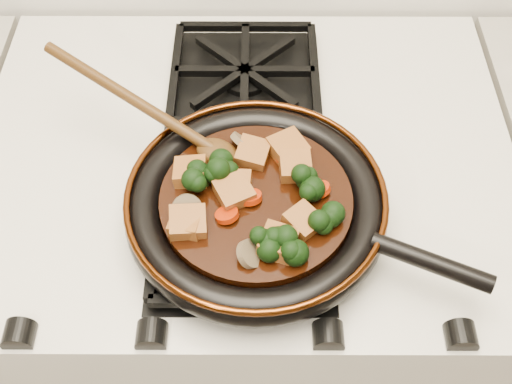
{
  "coord_description": "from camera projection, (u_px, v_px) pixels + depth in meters",
  "views": [
    {
      "loc": [
        0.02,
        1.1,
        1.58
      ],
      "look_at": [
        0.02,
        1.57,
        0.97
      ],
      "focal_mm": 45.0,
      "sensor_mm": 36.0,
      "label": 1
    }
  ],
  "objects": [
    {
      "name": "stove",
      "position": [
        247.0,
        301.0,
        1.26
      ],
      "size": [
        0.76,
        0.6,
        0.9
      ],
      "primitive_type": "cube",
      "color": "beige",
      "rests_on": "ground"
    },
    {
      "name": "burner_grate_front",
      "position": [
        242.0,
        229.0,
        0.8
      ],
      "size": [
        0.23,
        0.23,
        0.03
      ],
      "primitive_type": null,
      "color": "black",
      "rests_on": "stove"
    },
    {
      "name": "burner_grate_back",
      "position": [
        245.0,
        75.0,
        0.97
      ],
      "size": [
        0.23,
        0.23,
        0.03
      ],
      "primitive_type": null,
      "color": "black",
      "rests_on": "stove"
    },
    {
      "name": "skillet",
      "position": [
        258.0,
        205.0,
        0.79
      ],
      "size": [
        0.43,
        0.32,
        0.05
      ],
      "rotation": [
        0.0,
        0.0,
        -0.43
      ],
      "color": "black",
      "rests_on": "burner_grate_front"
    },
    {
      "name": "braising_sauce",
      "position": [
        256.0,
        202.0,
        0.78
      ],
      "size": [
        0.24,
        0.24,
        0.02
      ],
      "primitive_type": "cylinder",
      "color": "black",
      "rests_on": "skillet"
    },
    {
      "name": "tofu_cube_0",
      "position": [
        253.0,
        154.0,
        0.81
      ],
      "size": [
        0.05,
        0.05,
        0.03
      ],
      "primitive_type": "cube",
      "rotation": [
        -0.08,
        -0.09,
        2.88
      ],
      "color": "brown",
      "rests_on": "braising_sauce"
    },
    {
      "name": "tofu_cube_1",
      "position": [
        236.0,
        186.0,
        0.78
      ],
      "size": [
        0.04,
        0.04,
        0.02
      ],
      "primitive_type": "cube",
      "rotation": [
        -0.08,
        0.05,
        3.06
      ],
      "color": "brown",
      "rests_on": "braising_sauce"
    },
    {
      "name": "tofu_cube_2",
      "position": [
        234.0,
        193.0,
        0.77
      ],
      "size": [
        0.05,
        0.06,
        0.03
      ],
      "primitive_type": "cube",
      "rotation": [
        0.07,
        -0.04,
        0.46
      ],
      "color": "brown",
      "rests_on": "braising_sauce"
    },
    {
      "name": "tofu_cube_3",
      "position": [
        191.0,
        172.0,
        0.79
      ],
      "size": [
        0.04,
        0.04,
        0.03
      ],
      "primitive_type": "cube",
      "rotation": [
        -0.08,
        -0.1,
        0.02
      ],
      "color": "brown",
      "rests_on": "braising_sauce"
    },
    {
      "name": "tofu_cube_4",
      "position": [
        295.0,
        167.0,
        0.79
      ],
      "size": [
        0.04,
        0.04,
        0.03
      ],
      "primitive_type": "cube",
      "rotation": [
        0.02,
        -0.07,
        1.63
      ],
      "color": "brown",
      "rests_on": "braising_sauce"
    },
    {
      "name": "tofu_cube_5",
      "position": [
        188.0,
        223.0,
        0.74
      ],
      "size": [
        0.05,
        0.05,
        0.03
      ],
      "primitive_type": "cube",
      "rotation": [
        0.06,
        -0.08,
        1.66
      ],
      "color": "brown",
      "rests_on": "braising_sauce"
    },
    {
      "name": "tofu_cube_6",
      "position": [
        303.0,
        221.0,
        0.75
      ],
      "size": [
        0.05,
        0.05,
        0.02
      ],
      "primitive_type": "cube",
      "rotation": [
        0.09,
        0.02,
        0.74
      ],
      "color": "brown",
      "rests_on": "braising_sauce"
    },
    {
      "name": "tofu_cube_7",
      "position": [
        287.0,
        148.0,
        0.81
      ],
      "size": [
        0.06,
        0.06,
        0.03
      ],
      "primitive_type": "cube",
      "rotation": [
        0.04,
        -0.09,
        2.12
      ],
      "color": "brown",
      "rests_on": "braising_sauce"
    },
    {
      "name": "tofu_cube_8",
      "position": [
        186.0,
        223.0,
        0.74
      ],
      "size": [
        0.04,
        0.04,
        0.02
      ],
      "primitive_type": "cube",
      "rotation": [
        0.04,
        0.09,
        2.93
      ],
      "color": "brown",
      "rests_on": "braising_sauce"
    },
    {
      "name": "tofu_cube_9",
      "position": [
        278.0,
        243.0,
        0.73
      ],
      "size": [
        0.05,
        0.05,
        0.03
      ],
      "primitive_type": "cube",
      "rotation": [
        0.1,
        -0.04,
        2.82
      ],
      "color": "brown",
      "rests_on": "braising_sauce"
    },
    {
      "name": "broccoli_floret_0",
      "position": [
        324.0,
        219.0,
        0.74
      ],
      "size": [
        0.09,
        0.09,
        0.07
      ],
      "primitive_type": null,
      "rotation": [
        -0.21,
        0.09,
        0.79
      ],
      "color": "black",
      "rests_on": "braising_sauce"
    },
    {
      "name": "broccoli_floret_1",
      "position": [
        268.0,
        246.0,
        0.72
      ],
      "size": [
        0.07,
        0.07,
        0.05
      ],
      "primitive_type": null,
      "rotation": [
        0.06,
        0.0,
        0.22
      ],
      "color": "black",
      "rests_on": "braising_sauce"
    },
    {
      "name": "broccoli_floret_2",
      "position": [
        204.0,
        180.0,
        0.78
      ],
      "size": [
        0.08,
        0.07,
        0.05
      ],
      "primitive_type": null,
      "rotation": [
        -0.03,
        0.06,
        2.74
      ],
      "color": "black",
      "rests_on": "braising_sauce"
    },
    {
      "name": "broccoli_floret_3",
      "position": [
        288.0,
        247.0,
        0.72
      ],
      "size": [
        0.09,
        0.08,
        0.07
      ],
      "primitive_type": null,
      "rotation": [
        -0.23,
        0.18,
        2.0
      ],
      "color": "black",
      "rests_on": "braising_sauce"
    },
    {
      "name": "broccoli_floret_4",
      "position": [
        310.0,
        187.0,
        0.77
      ],
      "size": [
        0.09,
        0.08,
        0.07
      ],
      "primitive_type": null,
      "rotation": [
        -0.24,
        0.04,
        1.25
      ],
      "color": "black",
      "rests_on": "braising_sauce"
    },
    {
      "name": "broccoli_floret_5",
      "position": [
        221.0,
        170.0,
        0.79
      ],
      "size": [
        0.07,
        0.08,
        0.07
      ],
      "primitive_type": null,
      "rotation": [
        -0.04,
        -0.25,
        1.88
      ],
      "color": "black",
      "rests_on": "braising_sauce"
    },
    {
      "name": "carrot_coin_0",
      "position": [
        287.0,
        156.0,
        0.81
      ],
      "size": [
        0.03,
        0.03,
        0.02
      ],
      "primitive_type": "cylinder",
      "rotation": [
        -0.09,
        -0.24,
        0.0
      ],
      "color": "#A12204",
      "rests_on": "braising_sauce"
    },
    {
      "name": "carrot_coin_1",
      "position": [
        250.0,
        197.0,
        0.77
      ],
      "size": [
        0.03,
        0.03,
        0.02
      ],
      "primitive_type": "cylinder",
      "rotation": [
        -0.32,
        -0.15,
        0.0
      ],
      "color": "#A12204",
      "rests_on": "braising_sauce"
    },
    {
      "name": "carrot_coin_2",
      "position": [
        318.0,
        190.0,
        0.78
      ],
      "size": [
        0.03,
        0.03,
        0.03
      ],
      "primitive_type": "cylinder",
      "rotation": [
        -0.31,
        -0.34,
        0.0
      ],
      "color": "#A12204",
      "rests_on": "braising_sauce"
    },
    {
      "name": "carrot_coin_3",
      "position": [
        227.0,
        215.0,
        0.75
      ],
      "size": [
        0.03,
        0.03,
        0.02
      ],
      "primitive_type": "cylinder",
      "rotation": [
        -0.26,
        -0.24,
        0.0
      ],
      "color": "#A12204",
      "rests_on": "braising_sauce"
    },
    {
      "name": "mushroom_slice_0",
      "position": [
        187.0,
        209.0,
        0.76
      ],
      "size": [
        0.04,
        0.04,
        0.03
      ],
      "primitive_type": "cylinder",
      "rotation": [
        0.77,
        0.0,
        0.18
      ],
      "color": "brown",
      "rests_on": "braising_sauce"
    },
    {
      "name": "mushroom_slice_1",
      "position": [
        250.0,
        254.0,
        0.72
      ],
      "size": [
        0.03,
        0.04,
        0.03
      ],
      "primitive_type": "cylinder",
      "rotation": [
        0.79,
        0.0,
        1.4
      ],
      "color": "brown",
      "rests_on": "braising_sauce"
    },
    {
      "name": "mushroom_slice_2",
      "position": [
        242.0,
        142.0,
        0.82
      ],
      "size": [
        0.04,
        0.04,
        0.03
      ],
      "primitive_type": "cylinder",
      "rotation": [
        0.93,
        0.0,
        2.21
      ],
      "color": "brown",
      "rests_on": "braising_sauce"
    },
    {
      "name": "wooden_spoon",
      "position": [
        165.0,
        120.0,
        0.82
      ],
      "size": [
        0.16,
        0.1,
        0.26
      ],
      "rotation": [
        0.0,
        0.0,
        2.63
      ],
      "color": "#41270E",
      "rests_on": "braising_sauce"
    }
  ]
}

